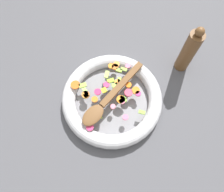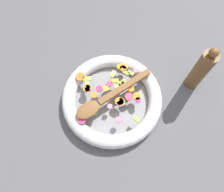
# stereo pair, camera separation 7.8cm
# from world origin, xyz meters

# --- Properties ---
(ground_plane) EXTENTS (4.00, 4.00, 0.00)m
(ground_plane) POSITION_xyz_m (0.00, 0.00, 0.00)
(ground_plane) COLOR #4C4C51
(skillet) EXTENTS (0.37, 0.37, 0.05)m
(skillet) POSITION_xyz_m (0.00, 0.00, 0.02)
(skillet) COLOR slate
(skillet) RESTS_ON ground_plane
(chopped_vegetables) EXTENTS (0.26, 0.27, 0.01)m
(chopped_vegetables) POSITION_xyz_m (0.00, -0.02, 0.05)
(chopped_vegetables) COLOR orange
(chopped_vegetables) RESTS_ON skillet
(wooden_spoon) EXTENTS (0.25, 0.25, 0.01)m
(wooden_spoon) POSITION_xyz_m (0.02, 0.02, 0.06)
(wooden_spoon) COLOR brown
(wooden_spoon) RESTS_ON chopped_vegetables
(pepper_mill) EXTENTS (0.05, 0.05, 0.23)m
(pepper_mill) POSITION_xyz_m (-0.29, -0.13, 0.10)
(pepper_mill) COLOR brown
(pepper_mill) RESTS_ON ground_plane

